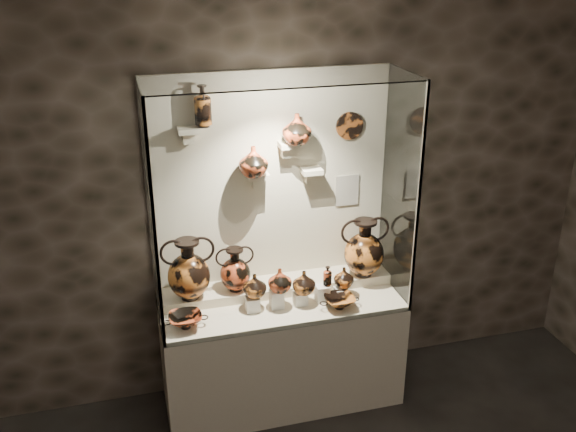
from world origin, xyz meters
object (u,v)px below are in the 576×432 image
object	(u,v)px
jug_e	(344,277)
kylix_right	(339,301)
jug_b	(280,280)
amphora_mid	(235,269)
amphora_left	(189,269)
ovoid_vase_b	(297,129)
amphora_right	(364,248)
lekythos_tall	(203,104)
jug_c	(304,282)
kylix_left	(185,320)
ovoid_vase_a	(253,161)
jug_a	(255,285)
lekythos_small	(327,275)

from	to	relation	value
jug_e	kylix_right	size ratio (longest dim) A/B	0.55
jug_b	amphora_mid	bearing A→B (deg)	154.51
amphora_left	kylix_right	world-z (taller)	amphora_left
ovoid_vase_b	amphora_right	bearing A→B (deg)	14.67
amphora_right	kylix_right	xyz separation A→B (m)	(-0.29, -0.29, -0.23)
kylix_right	lekythos_tall	size ratio (longest dim) A/B	0.90
jug_c	jug_e	size ratio (longest dim) A/B	1.13
amphora_mid	lekythos_tall	xyz separation A→B (m)	(-0.15, 0.09, 1.16)
kylix_left	ovoid_vase_a	world-z (taller)	ovoid_vase_a
kylix_right	ovoid_vase_b	size ratio (longest dim) A/B	1.31
amphora_left	ovoid_vase_a	bearing A→B (deg)	18.92
jug_a	kylix_right	world-z (taller)	jug_a
amphora_mid	amphora_right	xyz separation A→B (m)	(0.95, -0.03, 0.06)
amphora_mid	jug_e	size ratio (longest dim) A/B	2.15
ovoid_vase_a	amphora_mid	bearing A→B (deg)	-147.07
jug_e	ovoid_vase_b	size ratio (longest dim) A/B	0.73
kylix_right	amphora_mid	bearing A→B (deg)	153.97
amphora_mid	jug_c	xyz separation A→B (m)	(0.44, -0.21, -0.06)
amphora_right	ovoid_vase_a	distance (m)	1.06
kylix_left	jug_a	bearing A→B (deg)	32.38
ovoid_vase_b	jug_e	bearing A→B (deg)	-14.94
amphora_mid	lekythos_small	bearing A→B (deg)	-30.62
kylix_right	lekythos_tall	bearing A→B (deg)	153.14
kylix_right	jug_b	bearing A→B (deg)	163.67
amphora_mid	ovoid_vase_a	distance (m)	0.78
ovoid_vase_a	ovoid_vase_b	xyz separation A→B (m)	(0.30, 0.00, 0.20)
kylix_right	kylix_left	bearing A→B (deg)	177.69
amphora_left	jug_a	distance (m)	0.46
kylix_right	ovoid_vase_a	size ratio (longest dim) A/B	1.31
amphora_left	jug_a	size ratio (longest dim) A/B	2.61
jug_b	kylix_left	world-z (taller)	jug_b
lekythos_small	kylix_right	xyz separation A→B (m)	(0.05, -0.12, -0.15)
jug_a	jug_c	size ratio (longest dim) A/B	0.99
jug_b	jug_e	size ratio (longest dim) A/B	1.14
kylix_left	kylix_right	world-z (taller)	kylix_left
lekythos_tall	kylix_left	bearing A→B (deg)	-118.91
jug_b	ovoid_vase_a	size ratio (longest dim) A/B	0.82
jug_c	amphora_right	bearing A→B (deg)	23.62
lekythos_tall	amphora_right	bearing A→B (deg)	-2.40
jug_e	amphora_left	bearing A→B (deg)	151.36
jug_a	amphora_right	bearing A→B (deg)	-2.26
jug_e	ovoid_vase_b	world-z (taller)	ovoid_vase_b
amphora_right	jug_c	bearing A→B (deg)	-156.53
amphora_left	amphora_right	world-z (taller)	same
amphora_right	ovoid_vase_a	size ratio (longest dim) A/B	2.12
jug_e	lekythos_tall	distance (m)	1.55
amphora_right	lekythos_small	world-z (taller)	amphora_right
kylix_right	lekythos_tall	distance (m)	1.62
amphora_mid	ovoid_vase_a	xyz separation A→B (m)	(0.16, 0.05, 0.76)
amphora_mid	ovoid_vase_a	world-z (taller)	ovoid_vase_a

